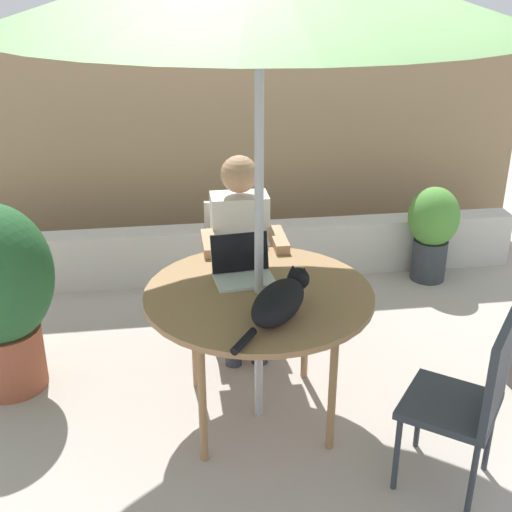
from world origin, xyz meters
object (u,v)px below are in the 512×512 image
Objects in this scene: patio_table at (259,301)px; cat at (280,301)px; laptop at (242,266)px; potted_plant_corner at (433,228)px; chair_empty at (471,394)px; person_seated at (241,245)px; chair_occupied at (238,260)px.

patio_table is 2.14× the size of cat.
laptop is 0.46m from cat.
cat is at bearing -130.17° from potted_plant_corner.
chair_empty is 1.64m from person_seated.
laptop is at bearing 108.70° from patio_table.
chair_occupied is at bearing 90.00° from person_seated.
chair_occupied is at bearing -159.16° from potted_plant_corner.
chair_occupied reaches higher than patio_table.
patio_table is 2.13m from potted_plant_corner.
patio_table is 0.91m from chair_occupied.
person_seated is at bearing 83.56° from laptop.
patio_table is 3.55× the size of laptop.
chair_occupied is 1.00× the size of chair_empty.
chair_empty is at bearing -42.69° from laptop.
potted_plant_corner is at bearing 25.82° from person_seated.
person_seated is 1.01m from cat.
laptop is at bearing -140.95° from potted_plant_corner.
laptop is at bearing 105.58° from cat.
laptop is (-0.06, 0.18, 0.12)m from patio_table.
chair_empty is at bearing -26.74° from cat.
potted_plant_corner is (1.52, 0.74, -0.26)m from person_seated.
chair_occupied is 0.23m from person_seated.
patio_table is 1.31× the size of chair_occupied.
chair_occupied is 0.72× the size of person_seated.
person_seated is (-0.85, 1.39, 0.17)m from chair_empty.
chair_empty is 2.72× the size of laptop.
chair_occupied is 1.20× the size of potted_plant_corner.
chair_empty is 0.94m from cat.
potted_plant_corner is (0.67, 2.13, -0.09)m from chair_empty.
chair_empty is at bearing -58.54° from person_seated.
laptop is 0.60× the size of cat.
laptop is (-0.91, 0.84, 0.30)m from chair_empty.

